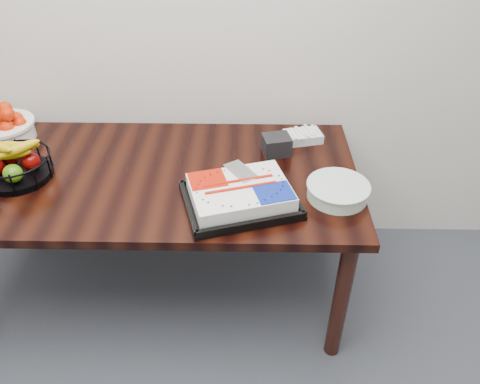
{
  "coord_description": "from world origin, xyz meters",
  "views": [
    {
      "loc": [
        0.41,
        0.31,
        1.92
      ],
      "look_at": [
        0.39,
        1.76,
        0.83
      ],
      "focal_mm": 35.0,
      "sensor_mm": 36.0,
      "label": 1
    }
  ],
  "objects_px": {
    "table": "(156,188)",
    "plate_stack": "(338,191)",
    "cake_tray": "(240,195)",
    "tangerine_bowl": "(2,125)",
    "fruit_basket": "(15,165)",
    "napkin_box": "(276,145)"
  },
  "relations": [
    {
      "from": "cake_tray",
      "to": "tangerine_bowl",
      "type": "relative_size",
      "value": 1.76
    },
    {
      "from": "cake_tray",
      "to": "plate_stack",
      "type": "distance_m",
      "value": 0.4
    },
    {
      "from": "cake_tray",
      "to": "tangerine_bowl",
      "type": "height_order",
      "value": "tangerine_bowl"
    },
    {
      "from": "fruit_basket",
      "to": "plate_stack",
      "type": "height_order",
      "value": "fruit_basket"
    },
    {
      "from": "table",
      "to": "cake_tray",
      "type": "relative_size",
      "value": 3.45
    },
    {
      "from": "table",
      "to": "plate_stack",
      "type": "distance_m",
      "value": 0.81
    },
    {
      "from": "fruit_basket",
      "to": "plate_stack",
      "type": "xyz_separation_m",
      "value": [
        1.36,
        -0.11,
        -0.04
      ]
    },
    {
      "from": "tangerine_bowl",
      "to": "fruit_basket",
      "type": "xyz_separation_m",
      "value": [
        0.19,
        -0.32,
        -0.01
      ]
    },
    {
      "from": "tangerine_bowl",
      "to": "plate_stack",
      "type": "distance_m",
      "value": 1.61
    },
    {
      "from": "tangerine_bowl",
      "to": "fruit_basket",
      "type": "bearing_deg",
      "value": -59.62
    },
    {
      "from": "table",
      "to": "fruit_basket",
      "type": "bearing_deg",
      "value": -175.05
    },
    {
      "from": "table",
      "to": "tangerine_bowl",
      "type": "relative_size",
      "value": 6.07
    },
    {
      "from": "cake_tray",
      "to": "plate_stack",
      "type": "relative_size",
      "value": 2.03
    },
    {
      "from": "napkin_box",
      "to": "tangerine_bowl",
      "type": "bearing_deg",
      "value": 175.59
    },
    {
      "from": "fruit_basket",
      "to": "table",
      "type": "bearing_deg",
      "value": 4.95
    },
    {
      "from": "cake_tray",
      "to": "fruit_basket",
      "type": "xyz_separation_m",
      "value": [
        -0.97,
        0.16,
        0.03
      ]
    },
    {
      "from": "cake_tray",
      "to": "fruit_basket",
      "type": "height_order",
      "value": "fruit_basket"
    },
    {
      "from": "table",
      "to": "tangerine_bowl",
      "type": "height_order",
      "value": "tangerine_bowl"
    },
    {
      "from": "fruit_basket",
      "to": "tangerine_bowl",
      "type": "bearing_deg",
      "value": 120.38
    },
    {
      "from": "napkin_box",
      "to": "plate_stack",
      "type": "bearing_deg",
      "value": -54.79
    },
    {
      "from": "tangerine_bowl",
      "to": "fruit_basket",
      "type": "height_order",
      "value": "tangerine_bowl"
    },
    {
      "from": "plate_stack",
      "to": "napkin_box",
      "type": "xyz_separation_m",
      "value": [
        -0.24,
        0.33,
        0.01
      ]
    }
  ]
}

